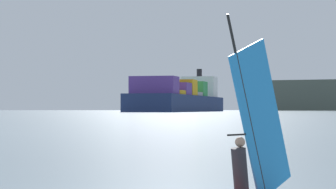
{
  "coord_description": "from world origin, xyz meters",
  "views": [
    {
      "loc": [
        7.43,
        -13.05,
        1.95
      ],
      "look_at": [
        -2.22,
        9.16,
        2.42
      ],
      "focal_mm": 78.73,
      "sensor_mm": 36.0,
      "label": 1
    }
  ],
  "objects": [
    {
      "name": "windsurfer",
      "position": [
        2.62,
        2.25,
        0.9
      ],
      "size": [
        1.44,
        3.58,
        4.07
      ],
      "rotation": [
        0.0,
        0.0,
        4.42
      ],
      "color": "red",
      "rests_on": "ground_plane"
    },
    {
      "name": "cargo_ship",
      "position": [
        -184.56,
        449.42,
        8.84
      ],
      "size": [
        57.49,
        173.58,
        32.44
      ],
      "rotation": [
        0.0,
        0.0,
        4.88
      ],
      "color": "navy",
      "rests_on": "ground_plane"
    }
  ]
}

